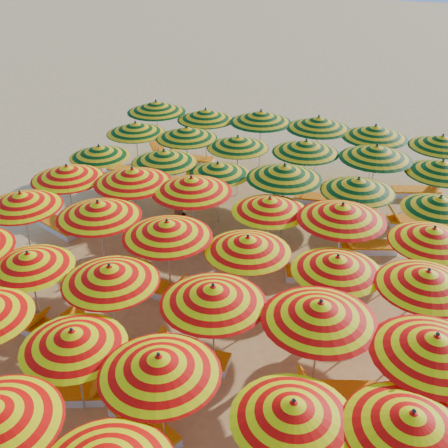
{
  "coord_description": "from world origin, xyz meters",
  "views": [
    {
      "loc": [
        4.75,
        -12.25,
        9.25
      ],
      "look_at": [
        0.0,
        0.5,
        1.6
      ],
      "focal_mm": 45.0,
      "sensor_mm": 36.0,
      "label": 1
    }
  ],
  "objects": [
    {
      "name": "umbrella_32",
      "position": [
        -1.24,
        3.25,
        1.95
      ],
      "size": [
        2.71,
        2.71,
        2.22
      ],
      "color": "silver",
      "rests_on": "ground"
    },
    {
      "name": "lounger_6",
      "position": [
        -1.44,
        -5.22,
        0.15
      ],
      "size": [
        1.82,
        1.19,
        0.69
      ],
      "rotation": [
        0.0,
        0.0,
        0.39
      ],
      "color": "white",
      "rests_on": "ground"
    },
    {
      "name": "umbrella_37",
      "position": [
        -3.35,
        5.55,
        2.12
      ],
      "size": [
        2.51,
        2.51,
        2.4
      ],
      "color": "silver",
      "rests_on": "ground"
    },
    {
      "name": "umbrella_17",
      "position": [
        5.64,
        -3.46,
        2.22
      ],
      "size": [
        2.48,
        2.48,
        2.53
      ],
      "color": "silver",
      "rests_on": "ground"
    },
    {
      "name": "umbrella_43",
      "position": [
        -3.46,
        7.68,
        2.13
      ],
      "size": [
        2.73,
        2.73,
        2.42
      ],
      "color": "silver",
      "rests_on": "ground"
    },
    {
      "name": "umbrella_39",
      "position": [
        1.09,
        5.62,
        2.16
      ],
      "size": [
        2.5,
        2.5,
        2.45
      ],
      "color": "silver",
      "rests_on": "ground"
    },
    {
      "name": "lounger_13",
      "position": [
        3.94,
        -3.22,
        0.15
      ],
      "size": [
        1.83,
        1.11,
        0.69
      ],
      "rotation": [
        0.0,
        0.0,
        3.47
      ],
      "color": "white",
      "rests_on": "ground"
    },
    {
      "name": "umbrella_24",
      "position": [
        -5.37,
        0.98,
        2.13
      ],
      "size": [
        2.58,
        2.58,
        2.42
      ],
      "color": "silver",
      "rests_on": "ground"
    },
    {
      "name": "umbrella_25",
      "position": [
        -3.23,
        1.26,
        2.23
      ],
      "size": [
        2.85,
        2.85,
        2.53
      ],
      "color": "silver",
      "rests_on": "ground"
    },
    {
      "name": "umbrella_19",
      "position": [
        -3.11,
        -0.88,
        2.17
      ],
      "size": [
        2.73,
        2.73,
        2.47
      ],
      "color": "silver",
      "rests_on": "ground"
    },
    {
      "name": "umbrella_42",
      "position": [
        -5.61,
        7.63,
        2.24
      ],
      "size": [
        3.16,
        3.16,
        2.54
      ],
      "color": "silver",
      "rests_on": "ground"
    },
    {
      "name": "umbrella_13",
      "position": [
        -3.5,
        -3.41,
        1.99
      ],
      "size": [
        2.22,
        2.22,
        2.26
      ],
      "color": "silver",
      "rests_on": "ground"
    },
    {
      "name": "lounger_9",
      "position": [
        -4.8,
        -3.38,
        0.15
      ],
      "size": [
        1.8,
        0.86,
        0.69
      ],
      "rotation": [
        0.0,
        0.0,
        3.31
      ],
      "color": "white",
      "rests_on": "ground"
    },
    {
      "name": "lounger_14",
      "position": [
        5.14,
        -3.54,
        0.15
      ],
      "size": [
        1.82,
        1.23,
        0.69
      ],
      "rotation": [
        0.0,
        0.0,
        0.42
      ],
      "color": "white",
      "rests_on": "ground"
    },
    {
      "name": "lounger_18",
      "position": [
        -0.72,
        1.52,
        0.15
      ],
      "size": [
        1.82,
        1.21,
        0.69
      ],
      "rotation": [
        0.0,
        0.0,
        -0.4
      ],
      "color": "white",
      "rests_on": "ground"
    },
    {
      "name": "umbrella_11",
      "position": [
        5.38,
        -5.3,
        2.06
      ],
      "size": [
        2.9,
        2.9,
        2.35
      ],
      "color": "silver",
      "rests_on": "ground"
    },
    {
      "name": "umbrella_18",
      "position": [
        -5.51,
        -1.06,
        2.12
      ],
      "size": [
        2.82,
        2.82,
        2.41
      ],
      "color": "silver",
      "rests_on": "ground"
    },
    {
      "name": "lounger_7",
      "position": [
        0.44,
        -5.41,
        0.15
      ],
      "size": [
        1.82,
        1.24,
        0.69
      ],
      "rotation": [
        0.0,
        0.0,
        2.72
      ],
      "color": "white",
      "rests_on": "ground"
    },
    {
      "name": "lounger_15",
      "position": [
        -1.41,
        -1.1,
        0.15
      ],
      "size": [
        1.77,
        0.72,
        0.69
      ],
      "rotation": [
        0.0,
        0.0,
        -0.08
      ],
      "color": "white",
      "rests_on": "ground"
    },
    {
      "name": "beachgoer_b",
      "position": [
        -1.73,
        1.23,
        0.79
      ],
      "size": [
        0.96,
        0.89,
        1.57
      ],
      "primitive_type": "imported",
      "rotation": [
        0.0,
        0.0,
        5.78
      ],
      "color": "tan",
      "rests_on": "ground"
    },
    {
      "name": "umbrella_27",
      "position": [
        1.07,
        1.3,
        2.01
      ],
      "size": [
        2.25,
        2.25,
        2.28
      ],
      "color": "silver",
      "rests_on": "ground"
    },
    {
      "name": "lounger_12",
      "position": [
        0.59,
        -3.29,
        0.15
      ],
      "size": [
        1.77,
        0.7,
        0.69
      ],
      "rotation": [
        0.0,
        0.0,
        3.21
      ],
      "color": "white",
      "rests_on": "ground"
    },
    {
      "name": "lounger_26",
      "position": [
        -4.05,
        7.57,
        0.15
      ],
      "size": [
        1.79,
        0.78,
        0.69
      ],
      "rotation": [
        0.0,
        0.0,
        3.26
      ],
      "color": "white",
      "rests_on": "ground"
    },
    {
      "name": "beachgoer_a",
      "position": [
        3.28,
        -1.41,
        0.71
      ],
      "size": [
        0.44,
        0.58,
        1.42
      ],
      "primitive_type": "imported",
      "rotation": [
        0.0,
        0.0,
        4.5
      ],
      "color": "tan",
      "rests_on": "ground"
    },
    {
      "name": "umbrella_15",
      "position": [
        1.19,
        -3.35,
        2.15
      ],
      "size": [
        3.06,
        3.06,
        2.44
      ],
      "color": "silver",
      "rests_on": "ground"
    },
    {
      "name": "lounger_19",
      "position": [
        2.61,
        1.14,
        0.15
      ],
      "size": [
        1.83,
        1.11,
        0.69
      ],
      "rotation": [
        0.0,
        0.0,
        0.33
      ],
      "color": "white",
      "rests_on": "ground"
    },
    {
      "name": "umbrella_31",
      "position": [
        -3.18,
        3.32,
        2.07
      ],
      "size": [
        2.28,
        2.28,
        2.36
      ],
      "color": "silver",
      "rests_on": "ground"
    },
    {
      "name": "lounger_16",
      "position": [
        6.0,
        -1.17,
        0.15
      ],
      "size": [
        1.82,
        0.95,
        0.69
      ],
      "rotation": [
        0.0,
        0.0,
        -0.22
      ],
      "color": "white",
      "rests_on": "ground"
    },
    {
      "name": "umbrella_44",
      "position": [
        -1.21,
        7.84,
        2.26
      ],
      "size": [
        2.81,
        2.81,
        2.57
      ],
      "color": "silver",
      "rests_on": "ground"
    },
    {
      "name": "umbrella_30",
      "position": [
        -5.61,
        3.2,
        1.96
      ],
      "size": [
        2.34,
        2.34,
        2.22
      ],
      "color": "silver",
      "rests_on": "ground"
    },
    {
      "name": "umbrella_22",
      "position": [
        3.41,
        -1.06,
        2.02
      ],
      "size": [
        2.69,
        2.69,
        2.3
      ],
      "color": "silver",
      "rests_on": "ground"
    },
    {
      "name": "lounger_10",
      "position": [
        -4.0,
        -3.55,
        0.15
      ],
      "size": [
        1.79,
        0.81,
        0.69
      ],
      "rotation": [
        0.0,
        0.0,
        -0.14
      ],
      "color": "white",
      "rests_on": "ground"
    },
    {
      "name": "umbrella_26",
      "position": [
        -1.32,
        1.31,
        2.24
      ],
      "size": [
        3.09,
        3.09,
        2.54
      ],
      "color": "silver",
      "rests_on": "ground"
    },
    {
      "name": "umbrella_36",
      "position": [
        -5.41,
        5.47,
        2.08
      ],
      "size": [
        2.58,
        2.58,
        2.36
      ],
      "color": "silver",
      "rests_on": "ground"
    },
    {
      "name": "lounger_22",
      "position": [
        1.69,
        5.84,
        0.15
      ],
      "size": [
        1.79,
        0.79,
        0.69
      ],
      "rotation": [
        0.0,
        0.0,
        0.12
      ],
      "color": "white",
      "rests_on": "ground"
    },
    {
      "name": "umbrella_28",
      "position": [
        3.11,
        1.14,
        2.23
      ],
      "size": [
        3.11,
        3.11,
        2.54
      ],
      "color": "silver",
      "rests_on": "ground"
    },
    {
      "name": "umbrella_9",
      "position": [
        1.03,
        -5.6,
        2.12
      ],
      "size": [
        2.53,
        2.53,
        2.4
      ],
      "color": "silver",
      "rests_on": "ground"
    },
    {
      "name": "umbrella_47",
      "position": [
        5.45,
        7.85,
        2.13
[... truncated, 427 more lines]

